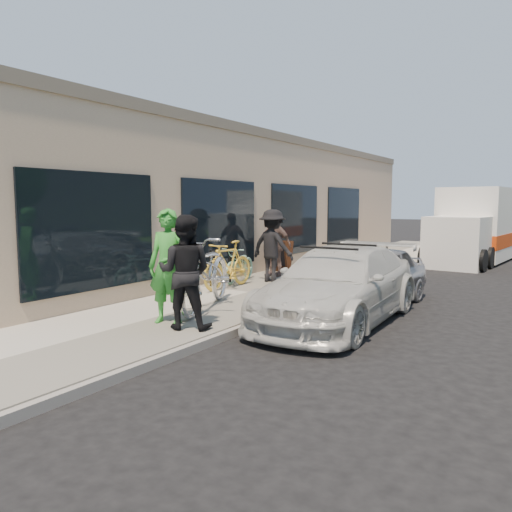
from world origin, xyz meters
The scene contains 17 objects.
ground centered at (0.00, 0.00, 0.00)m, with size 120.00×120.00×0.00m, color black.
sidewalk centered at (-2.00, 3.00, 0.07)m, with size 3.00×34.00×0.15m, color #A5A194.
curb centered at (-0.45, 3.00, 0.07)m, with size 0.12×34.00×0.13m, color gray.
storefront centered at (-5.24, 7.99, 2.12)m, with size 3.60×20.00×4.22m.
bike_rack centered at (-3.08, 3.42, 0.67)m, with size 0.25×0.58×0.86m.
sandwich_board centered at (-3.04, 6.29, 0.60)m, with size 0.54×0.55×0.88m.
sedan_white centered at (0.58, 2.05, 0.67)m, with size 1.97×4.66×1.38m.
sedan_silver centered at (0.59, 3.65, 0.62)m, with size 1.47×3.66×1.25m, color #AAAAAF.
moving_truck centered at (1.06, 13.12, 1.18)m, with size 2.47×5.57×2.66m.
tandem_bike centered at (-1.67, 1.11, 0.85)m, with size 0.92×2.65×1.39m, color silver.
woman_rider centered at (-1.51, -0.12, 1.09)m, with size 0.69×0.45×1.89m, color green.
man_standing centered at (-1.06, -0.24, 1.05)m, with size 0.87×0.68×1.80m, color black.
cruiser_bike_a centered at (-2.84, 1.84, 0.59)m, with size 0.41×1.47×0.88m, color #85C7B0.
cruiser_bike_b centered at (-2.97, 4.10, 0.59)m, with size 0.58×1.66×0.87m, color #85C7B0.
cruiser_bike_c centered at (-2.68, 3.18, 0.70)m, with size 0.52×1.82×1.10m, color gold.
bystander_a centered at (-2.27, 4.52, 1.06)m, with size 1.17×0.68×1.82m, color black.
bystander_b centered at (-2.76, 5.43, 1.00)m, with size 1.00×0.41×1.70m, color brown.
Camera 1 is at (4.05, -6.17, 2.13)m, focal length 35.00 mm.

